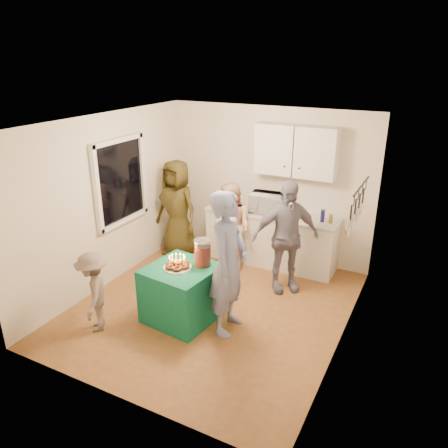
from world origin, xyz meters
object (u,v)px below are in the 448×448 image
at_px(counter, 271,239).
at_px(microwave, 268,203).
at_px(party_table, 182,293).
at_px(child_near_left, 93,292).
at_px(woman_back_left, 177,209).
at_px(man_birthday, 228,264).
at_px(woman_back_right, 286,237).
at_px(punch_jar, 203,253).
at_px(woman_back_center, 232,227).

distance_m(counter, microwave, 0.65).
bearing_deg(party_table, counter, 78.39).
distance_m(counter, child_near_left, 3.13).
xyz_separation_m(microwave, woman_back_left, (-1.52, -0.43, -0.21)).
relative_size(man_birthday, woman_back_left, 1.10).
relative_size(man_birthday, woman_back_right, 1.10).
xyz_separation_m(party_table, man_birthday, (0.66, 0.07, 0.56)).
relative_size(counter, man_birthday, 1.16).
relative_size(party_table, child_near_left, 0.79).
bearing_deg(counter, child_near_left, -114.64).
bearing_deg(party_table, child_near_left, -140.31).
height_order(woman_back_right, child_near_left, woman_back_right).
relative_size(microwave, party_table, 0.68).
bearing_deg(party_table, microwave, 80.32).
bearing_deg(woman_back_right, woman_back_left, 133.64).
bearing_deg(microwave, woman_back_right, -57.95).
height_order(counter, man_birthday, man_birthday).
bearing_deg(woman_back_left, counter, 24.58).
bearing_deg(punch_jar, counter, 83.30).
xyz_separation_m(woman_back_left, child_near_left, (0.28, -2.42, -0.32)).
bearing_deg(counter, microwave, 180.00).
height_order(party_table, woman_back_left, woman_back_left).
bearing_deg(man_birthday, child_near_left, 111.65).
xyz_separation_m(party_table, woman_back_right, (0.94, 1.38, 0.48)).
bearing_deg(man_birthday, microwave, 2.57).
distance_m(woman_back_center, woman_back_right, 1.04).
distance_m(counter, woman_back_left, 1.70).
distance_m(microwave, woman_back_left, 1.59).
height_order(party_table, child_near_left, child_near_left).
xyz_separation_m(punch_jar, woman_back_right, (0.73, 1.18, -0.07)).
xyz_separation_m(punch_jar, man_birthday, (0.45, -0.14, 0.01)).
height_order(microwave, man_birthday, man_birthday).
xyz_separation_m(man_birthday, child_near_left, (-1.53, -0.79, -0.40)).
distance_m(counter, party_table, 2.17).
relative_size(punch_jar, woman_back_center, 0.23).
bearing_deg(woman_back_center, punch_jar, -61.32).
height_order(punch_jar, man_birthday, man_birthday).
bearing_deg(child_near_left, counter, 119.85).
relative_size(party_table, woman_back_center, 0.58).
xyz_separation_m(woman_back_center, woman_back_right, (1.01, -0.25, 0.12)).
relative_size(microwave, woman_back_right, 0.34).
height_order(party_table, man_birthday, man_birthday).
distance_m(microwave, party_table, 2.26).
relative_size(party_table, punch_jar, 2.50).
relative_size(counter, microwave, 3.78).
bearing_deg(woman_back_right, punch_jar, -159.69).
bearing_deg(man_birthday, woman_back_center, 19.22).
xyz_separation_m(party_table, punch_jar, (0.21, 0.21, 0.55)).
height_order(counter, woman_back_left, woman_back_left).
relative_size(counter, woman_back_left, 1.28).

